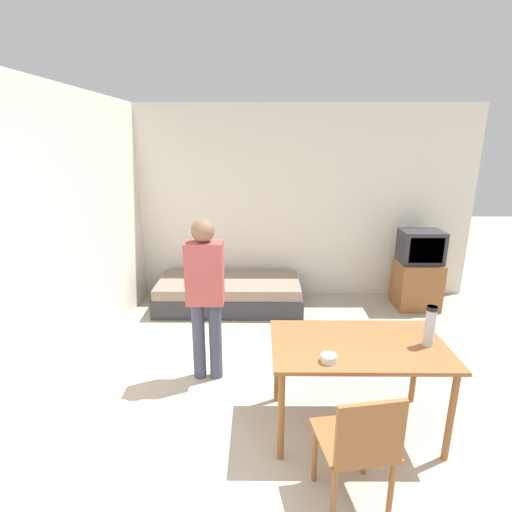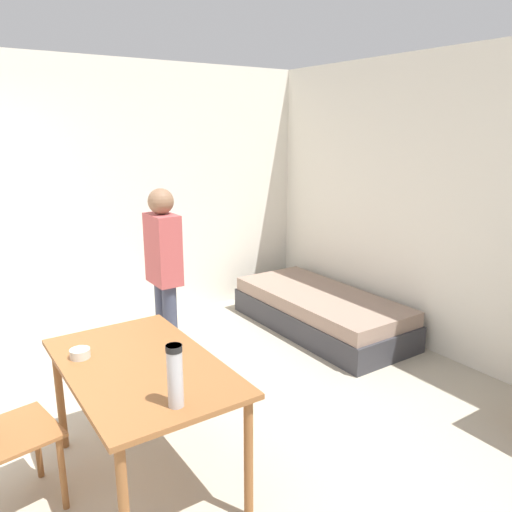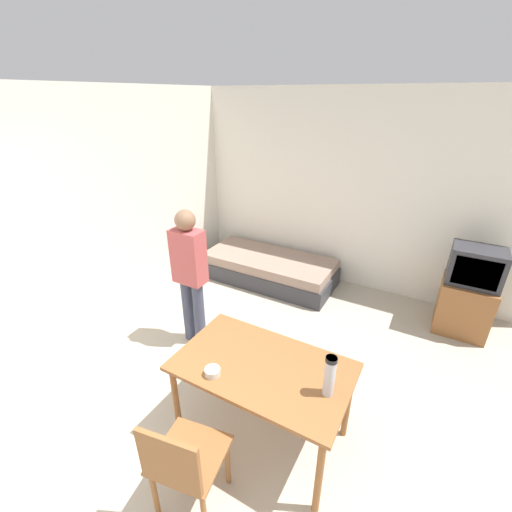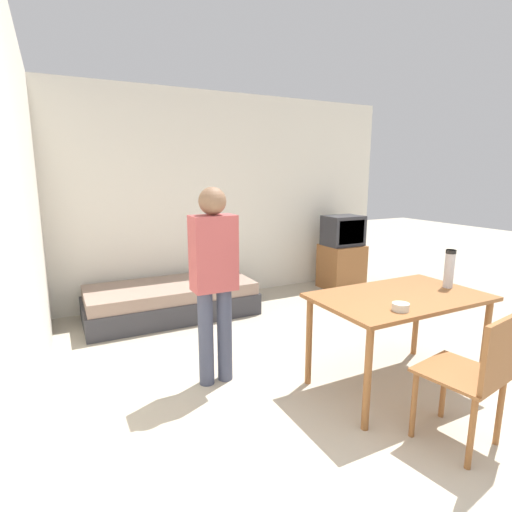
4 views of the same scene
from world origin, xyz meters
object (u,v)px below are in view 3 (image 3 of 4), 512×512
tv (468,293)px  mate_bowl (213,372)px  dining_table (262,374)px  person_standing (190,270)px  wooden_chair (182,463)px  daybed (269,268)px  thermos_flask (330,375)px

tv → mate_bowl: (-1.67, -2.68, 0.27)m
dining_table → person_standing: 1.45m
dining_table → tv: bearing=60.0°
person_standing → wooden_chair: bearing=-53.2°
daybed → tv: tv is taller
daybed → mate_bowl: size_ratio=17.09×
person_standing → daybed: bearing=87.1°
person_standing → thermos_flask: bearing=-22.3°
wooden_chair → mate_bowl: wooden_chair is taller
daybed → dining_table: bearing=-63.8°
wooden_chair → person_standing: 1.87m
mate_bowl → person_standing: bearing=135.6°
tv → person_standing: size_ratio=0.68×
dining_table → wooden_chair: size_ratio=1.50×
wooden_chair → thermos_flask: (0.67, 0.74, 0.42)m
wooden_chair → mate_bowl: (-0.11, 0.50, 0.27)m
daybed → thermos_flask: thermos_flask is taller
mate_bowl → thermos_flask: bearing=17.1°
person_standing → mate_bowl: 1.38m
tv → thermos_flask: 2.63m
mate_bowl → dining_table: bearing=44.1°
thermos_flask → person_standing: bearing=157.7°
thermos_flask → wooden_chair: bearing=-131.9°
dining_table → person_standing: size_ratio=0.84×
thermos_flask → mate_bowl: bearing=-162.9°
daybed → wooden_chair: size_ratio=2.23×
tv → mate_bowl: bearing=-121.9°
daybed → thermos_flask: (1.68, -2.40, 0.73)m
thermos_flask → dining_table: bearing=177.7°
thermos_flask → mate_bowl: 0.83m
dining_table → thermos_flask: 0.57m
tv → dining_table: size_ratio=0.82×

